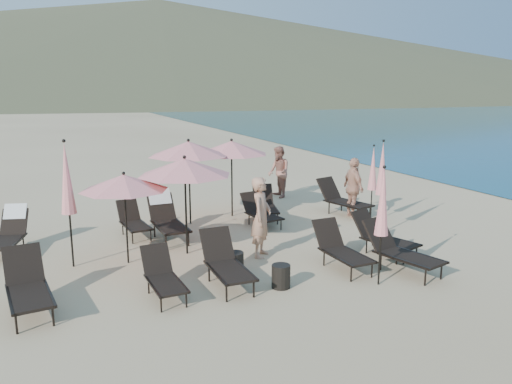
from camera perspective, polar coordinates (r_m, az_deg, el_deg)
name	(u,v)px	position (r m, az deg, el deg)	size (l,w,h in m)	color
ground	(310,274)	(10.80, 6.19, -9.35)	(800.00, 800.00, 0.00)	#D6BA8C
volcanic_headland	(178,50)	(321.44, -8.89, 15.71)	(690.00, 690.00, 55.00)	brown
lounger_0	(28,286)	(9.80, -24.65, -9.69)	(0.90, 1.84, 1.02)	black
lounger_1	(163,276)	(9.73, -10.58, -9.41)	(0.64, 1.51, 0.85)	black
lounger_2	(226,262)	(10.10, -3.47, -8.01)	(0.67, 1.74, 1.00)	black
lounger_3	(341,248)	(11.14, 9.66, -6.35)	(0.70, 1.68, 0.95)	black
lounger_4	(382,236)	(12.27, 14.24, -4.86)	(1.11, 1.76, 0.95)	black
lounger_5	(400,250)	(11.22, 16.13, -6.34)	(1.12, 1.90, 1.03)	black
lounger_6	(9,232)	(13.38, -26.40, -4.10)	(1.01, 1.78, 1.05)	black
lounger_7	(133,221)	(13.74, -13.83, -3.21)	(0.76, 1.57, 0.87)	black
lounger_8	(166,217)	(13.36, -10.21, -2.77)	(0.79, 1.94, 1.19)	black
lounger_9	(260,212)	(14.32, 0.48, -2.24)	(0.82, 1.59, 0.87)	black
lounger_10	(265,204)	(15.11, 1.06, -1.39)	(1.01, 1.73, 0.93)	black
lounger_11	(342,199)	(15.81, 9.84, -0.75)	(1.19, 1.97, 1.06)	black
umbrella_open_0	(124,183)	(11.31, -14.85, 1.06)	(1.95, 1.95, 2.10)	black
umbrella_open_1	(185,167)	(11.65, -8.15, 2.84)	(2.20, 2.20, 2.37)	black
umbrella_open_2	(189,149)	(14.30, -7.72, 4.92)	(2.31, 2.31, 2.48)	black
umbrella_open_3	(232,148)	(15.09, -2.81, 5.08)	(2.23, 2.23, 2.40)	black
umbrella_closed_0	(383,203)	(10.03, 14.27, -1.21)	(0.28, 0.28, 2.43)	black
umbrella_closed_1	(373,169)	(14.76, 13.22, 2.61)	(0.27, 0.27, 2.31)	black
umbrella_closed_2	(67,179)	(11.42, -20.82, 1.38)	(0.33, 0.33, 2.83)	black
umbrella_closed_3	(382,169)	(13.57, 14.22, 2.56)	(0.30, 0.30, 2.57)	black
side_table_0	(234,262)	(10.79, -2.48, -8.04)	(0.40, 0.40, 0.45)	black
side_table_1	(281,276)	(10.01, 2.87, -9.60)	(0.37, 0.37, 0.47)	black
beachgoer_a	(261,217)	(11.59, 0.60, -2.88)	(0.69, 0.45, 1.89)	tan
beachgoer_b	(279,172)	(17.94, 2.62, 2.30)	(0.90, 0.70, 1.85)	#A16453
beachgoer_c	(353,188)	(15.41, 11.08, 0.48)	(1.08, 0.45, 1.84)	tan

